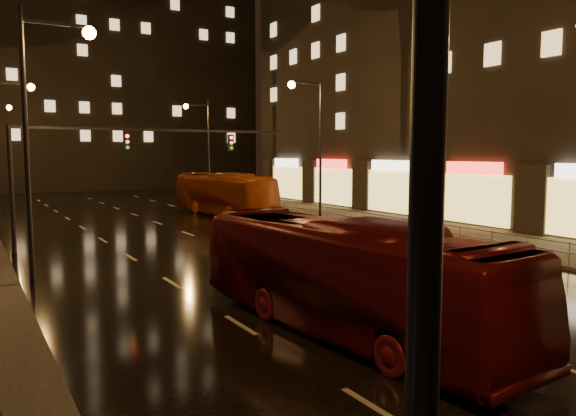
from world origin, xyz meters
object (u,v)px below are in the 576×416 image
(taxi_near, at_px, (459,277))
(bus_red, at_px, (345,276))
(taxi_far, at_px, (422,238))
(bus_curb, at_px, (224,194))

(taxi_near, bearing_deg, bus_red, -165.38)
(taxi_near, bearing_deg, taxi_far, 56.61)
(taxi_far, bearing_deg, taxi_near, -131.31)
(bus_red, height_order, bus_curb, bus_curb)
(bus_red, distance_m, bus_curb, 29.59)
(bus_curb, height_order, taxi_far, bus_curb)
(bus_curb, bearing_deg, taxi_near, -101.61)
(taxi_far, bearing_deg, bus_red, -147.98)
(taxi_near, bearing_deg, bus_curb, 85.61)
(bus_red, bearing_deg, taxi_far, 33.27)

